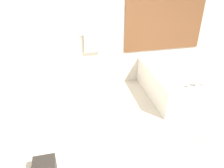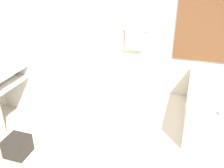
% 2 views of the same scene
% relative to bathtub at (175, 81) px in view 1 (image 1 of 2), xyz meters
% --- Properties ---
extents(ground_plane, '(16.00, 16.00, 0.00)m').
position_rel_bathtub_xyz_m(ground_plane, '(-1.22, -1.44, -0.30)').
color(ground_plane, beige).
rests_on(ground_plane, ground).
extents(wall_back_with_blinds, '(7.40, 0.13, 2.70)m').
position_rel_bathtub_xyz_m(wall_back_with_blinds, '(-1.18, 0.79, 1.04)').
color(wall_back_with_blinds, silver).
rests_on(wall_back_with_blinds, ground_plane).
extents(bathtub, '(1.05, 1.51, 0.67)m').
position_rel_bathtub_xyz_m(bathtub, '(0.00, 0.00, 0.00)').
color(bathtub, silver).
rests_on(bathtub, ground_plane).
extents(bath_mat, '(0.56, 0.64, 0.02)m').
position_rel_bathtub_xyz_m(bath_mat, '(0.12, -1.13, -0.29)').
color(bath_mat, white).
rests_on(bath_mat, ground_plane).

